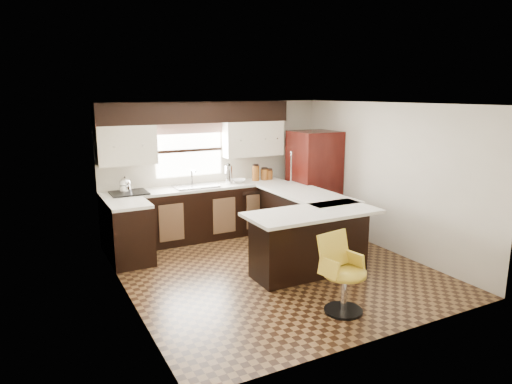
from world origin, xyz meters
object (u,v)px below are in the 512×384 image
refrigerator (314,181)px  bar_chair (345,275)px  peninsula_long (303,222)px  peninsula_return (309,243)px

refrigerator → bar_chair: refrigerator is taller
peninsula_long → refrigerator: refrigerator is taller
peninsula_long → refrigerator: size_ratio=1.05×
peninsula_long → bar_chair: size_ratio=2.08×
refrigerator → bar_chair: 3.43m
peninsula_return → refrigerator: size_ratio=0.89×
peninsula_return → bar_chair: bar_chair is taller
bar_chair → peninsula_return: bearing=65.7°
refrigerator → bar_chair: bearing=-118.3°
refrigerator → peninsula_return: bearing=-125.8°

